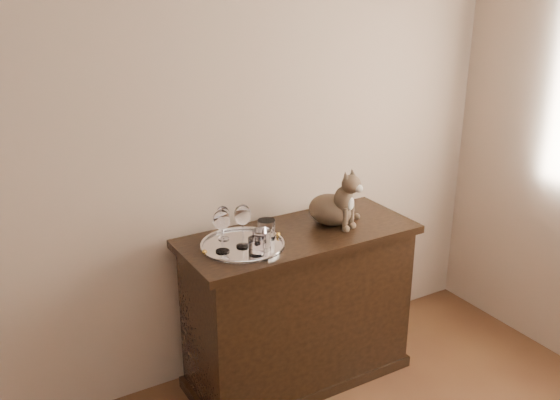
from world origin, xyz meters
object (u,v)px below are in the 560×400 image
(tumbler_a, at_px, (262,240))
(cat, at_px, (331,195))
(tray, at_px, (243,246))
(wine_glass_b, at_px, (223,223))
(wine_glass_c, at_px, (222,231))
(wine_glass_d, at_px, (243,226))
(tumbler_b, at_px, (256,246))
(sideboard, at_px, (298,308))
(tumbler_c, at_px, (266,230))

(tumbler_a, height_order, cat, cat)
(tray, height_order, wine_glass_b, wine_glass_b)
(wine_glass_c, bearing_deg, wine_glass_d, 0.23)
(wine_glass_b, bearing_deg, wine_glass_c, -117.59)
(wine_glass_b, relative_size, tumbler_b, 2.07)
(tray, distance_m, cat, 0.54)
(tray, bearing_deg, cat, 2.52)
(sideboard, xyz_separation_m, wine_glass_d, (-0.32, -0.02, 0.54))
(tumbler_a, xyz_separation_m, tumbler_c, (0.08, 0.10, -0.00))
(sideboard, relative_size, wine_glass_c, 5.80)
(sideboard, xyz_separation_m, tumbler_a, (-0.26, -0.09, 0.48))
(sideboard, xyz_separation_m, wine_glass_c, (-0.43, -0.02, 0.54))
(tray, bearing_deg, tumbler_a, -58.83)
(sideboard, xyz_separation_m, tray, (-0.32, -0.00, 0.43))
(sideboard, height_order, tray, tray)
(tumbler_c, bearing_deg, tray, -176.63)
(tray, height_order, tumbler_b, tumbler_b)
(sideboard, distance_m, tumbler_b, 0.58)
(sideboard, relative_size, wine_glass_d, 5.69)
(sideboard, xyz_separation_m, cat, (0.20, 0.02, 0.58))
(wine_glass_c, relative_size, tumbler_b, 2.51)
(wine_glass_b, bearing_deg, tumbler_a, -62.85)
(wine_glass_d, relative_size, tumbler_c, 2.19)
(wine_glass_d, bearing_deg, wine_glass_b, 108.64)
(wine_glass_c, height_order, wine_glass_d, wine_glass_d)
(wine_glass_d, xyz_separation_m, cat, (0.52, 0.04, 0.04))
(tray, xyz_separation_m, tumbler_b, (0.01, -0.12, 0.05))
(wine_glass_d, xyz_separation_m, tumbler_c, (0.14, 0.02, -0.06))
(wine_glass_c, height_order, tumbler_c, wine_glass_c)
(wine_glass_c, height_order, tumbler_b, wine_glass_c)
(tumbler_a, height_order, tumbler_c, tumbler_a)
(wine_glass_b, height_order, wine_glass_d, wine_glass_d)
(wine_glass_d, bearing_deg, tumbler_b, -84.27)
(wine_glass_d, distance_m, tumbler_c, 0.15)
(tray, relative_size, wine_glass_b, 2.35)
(tumbler_c, height_order, cat, cat)
(tray, relative_size, tumbler_b, 4.86)
(wine_glass_b, xyz_separation_m, tumbler_b, (0.05, -0.23, -0.04))
(tray, height_order, wine_glass_c, wine_glass_c)
(tumbler_a, distance_m, tumbler_c, 0.12)
(wine_glass_c, bearing_deg, cat, 3.57)
(tray, height_order, cat, cat)
(tumbler_b, xyz_separation_m, cat, (0.51, 0.15, 0.11))
(sideboard, distance_m, wine_glass_d, 0.63)
(wine_glass_c, relative_size, tumbler_c, 2.15)
(wine_glass_d, bearing_deg, tray, 71.80)
(tumbler_a, relative_size, cat, 0.31)
(sideboard, height_order, tumbler_a, tumbler_a)
(tumbler_b, distance_m, cat, 0.54)
(sideboard, relative_size, cat, 3.87)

